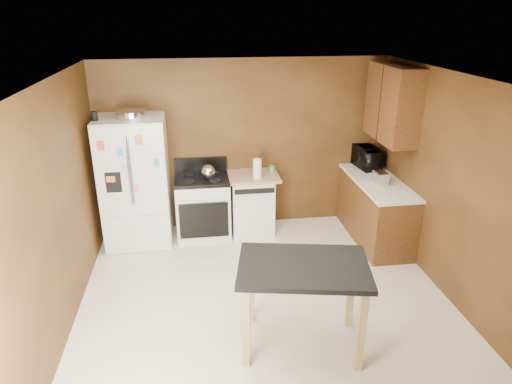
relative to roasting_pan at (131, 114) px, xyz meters
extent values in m
plane|color=white|center=(1.51, -1.84, -1.85)|extent=(4.50, 4.50, 0.00)
plane|color=white|center=(1.51, -1.84, 0.65)|extent=(4.50, 4.50, 0.00)
plane|color=brown|center=(1.51, 0.41, -0.60)|extent=(4.20, 0.00, 4.20)
plane|color=brown|center=(1.51, -4.09, -0.60)|extent=(4.20, 0.00, 4.20)
plane|color=brown|center=(-0.59, -1.84, -0.60)|extent=(0.00, 4.50, 4.50)
plane|color=brown|center=(3.61, -1.84, -0.60)|extent=(0.00, 4.50, 4.50)
cylinder|color=silver|center=(0.00, 0.00, 0.00)|extent=(0.39, 0.39, 0.10)
cylinder|color=black|center=(-0.44, -0.10, 0.01)|extent=(0.08, 0.08, 0.12)
sphere|color=silver|center=(0.97, 0.00, -0.85)|extent=(0.20, 0.20, 0.20)
cylinder|color=white|center=(1.65, -0.04, -0.82)|extent=(0.15, 0.15, 0.28)
cylinder|color=green|center=(1.91, 0.19, -0.91)|extent=(0.10, 0.10, 0.10)
cube|color=silver|center=(3.28, -0.52, -0.87)|extent=(0.15, 0.24, 0.17)
imported|color=black|center=(3.35, 0.18, -0.81)|extent=(0.41, 0.55, 0.29)
cube|color=white|center=(-0.04, 0.03, -0.95)|extent=(0.90, 0.75, 1.80)
cube|color=white|center=(-0.26, -0.36, -0.67)|extent=(0.43, 0.02, 1.20)
cube|color=white|center=(0.19, -0.36, -0.67)|extent=(0.43, 0.02, 1.20)
cube|color=white|center=(-0.04, -0.36, -1.57)|extent=(0.88, 0.02, 0.54)
cube|color=black|center=(-0.26, -0.36, -0.80)|extent=(0.20, 0.01, 0.28)
cylinder|color=silver|center=(-0.05, -0.38, -0.65)|extent=(0.02, 0.02, 0.90)
cylinder|color=silver|center=(-0.02, -0.38, -0.65)|extent=(0.02, 0.02, 0.90)
cube|color=#E44C35|center=(-0.36, -0.38, -0.30)|extent=(0.09, 0.00, 0.12)
cube|color=#2FA7C8|center=(-0.14, -0.38, -0.40)|extent=(0.08, 0.00, 0.10)
cube|color=orange|center=(0.11, -0.38, -0.25)|extent=(0.10, 0.00, 0.13)
cube|color=#3FB06D|center=(0.30, -0.38, -0.55)|extent=(0.07, 0.00, 0.09)
cube|color=orange|center=(-0.29, -0.38, -0.75)|extent=(0.11, 0.00, 0.08)
cube|color=pink|center=(0.01, -0.38, -0.90)|extent=(0.08, 0.00, 0.11)
cube|color=white|center=(0.26, -0.38, -1.05)|extent=(0.09, 0.00, 0.10)
cube|color=#82C3B3|center=(-0.09, -0.38, -0.60)|extent=(0.07, 0.00, 0.07)
cube|color=white|center=(0.87, 0.08, -1.42)|extent=(0.76, 0.65, 0.85)
cube|color=black|center=(0.87, 0.08, -0.97)|extent=(0.76, 0.65, 0.05)
cube|color=black|center=(0.87, 0.37, -0.85)|extent=(0.76, 0.06, 0.20)
cube|color=black|center=(0.87, -0.26, -1.47)|extent=(0.68, 0.02, 0.52)
cylinder|color=silver|center=(0.87, -0.26, -1.18)|extent=(0.62, 0.02, 0.02)
cylinder|color=black|center=(0.69, 0.24, -0.94)|extent=(0.17, 0.17, 0.02)
cylinder|color=black|center=(1.05, 0.24, -0.94)|extent=(0.17, 0.17, 0.02)
cylinder|color=black|center=(0.69, -0.08, -0.94)|extent=(0.17, 0.17, 0.02)
cylinder|color=black|center=(1.05, -0.08, -0.94)|extent=(0.17, 0.17, 0.02)
cube|color=white|center=(1.59, 0.11, -1.42)|extent=(0.60, 0.60, 0.85)
cube|color=black|center=(1.59, -0.21, -1.09)|extent=(0.56, 0.02, 0.07)
cube|color=tan|center=(1.59, 0.11, -0.98)|extent=(0.78, 0.62, 0.04)
cube|color=brown|center=(3.31, -0.39, -1.42)|extent=(0.60, 1.55, 0.86)
cube|color=white|center=(3.31, -0.39, -0.97)|extent=(0.63, 1.58, 0.04)
cube|color=brown|center=(3.44, -0.29, 0.10)|extent=(0.35, 1.05, 1.00)
cube|color=black|center=(3.26, -0.29, 0.10)|extent=(0.01, 0.01, 1.00)
cube|color=black|center=(1.74, -2.46, -0.96)|extent=(1.35, 1.03, 0.05)
cube|color=#A2874E|center=(1.29, -2.05, -1.41)|extent=(0.08, 0.08, 0.87)
cube|color=#A2874E|center=(2.31, -2.25, -1.41)|extent=(0.08, 0.08, 0.87)
cube|color=#A2874E|center=(1.17, -2.68, -1.41)|extent=(0.08, 0.08, 0.87)
cube|color=#A2874E|center=(2.19, -2.87, -1.41)|extent=(0.08, 0.08, 0.87)
camera|label=1|loc=(0.78, -6.04, 1.28)|focal=32.00mm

